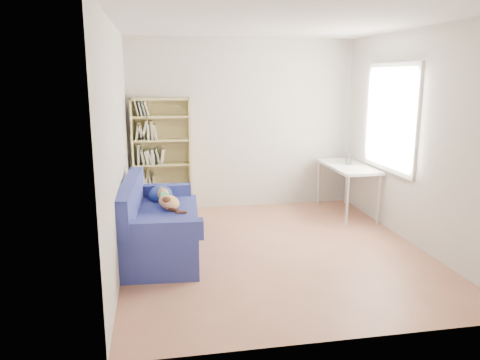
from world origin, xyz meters
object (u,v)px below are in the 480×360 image
Objects in this scene: bookshelf at (162,161)px; pen_cup at (349,160)px; desk at (348,170)px; sofa at (158,225)px.

bookshelf reaches higher than pen_cup.
bookshelf is 1.40× the size of desk.
desk is at bearing -12.31° from bookshelf.
desk is (2.70, -0.59, -0.12)m from bookshelf.
desk is 0.16m from pen_cup.
sofa is at bearing -93.41° from bookshelf.
bookshelf is (0.10, 1.65, 0.47)m from sofa.
bookshelf is at bearing 167.69° from desk.
bookshelf reaches higher than desk.
bookshelf is at bearing 169.42° from pen_cup.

